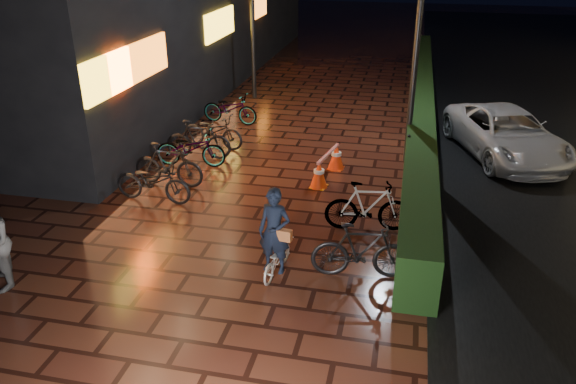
% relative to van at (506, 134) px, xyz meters
% --- Properties ---
extents(ground, '(80.00, 80.00, 0.00)m').
position_rel_van_xyz_m(ground, '(-5.50, -5.44, -0.62)').
color(ground, '#381911').
rests_on(ground, ground).
extents(hedge, '(0.70, 20.00, 1.00)m').
position_rel_van_xyz_m(hedge, '(-2.20, 2.56, -0.12)').
color(hedge, black).
rests_on(hedge, ground).
extents(van, '(3.29, 4.82, 1.22)m').
position_rel_van_xyz_m(van, '(0.00, 0.00, 0.00)').
color(van, '#AFB0B4').
rests_on(van, ground).
extents(lamp_post_hedge, '(0.54, 0.20, 5.62)m').
position_rel_van_xyz_m(lamp_post_hedge, '(-2.50, -0.88, 2.47)').
color(lamp_post_hedge, black).
rests_on(lamp_post_hedge, ground).
extents(lamp_post_sf, '(0.54, 0.17, 5.61)m').
position_rel_van_xyz_m(lamp_post_sf, '(-7.97, 4.13, 2.47)').
color(lamp_post_sf, black).
rests_on(lamp_post_sf, ground).
extents(cyclist, '(0.62, 1.19, 1.64)m').
position_rel_van_xyz_m(cyclist, '(-4.57, -6.78, -0.01)').
color(cyclist, silver).
rests_on(cyclist, ground).
extents(traffic_barrier, '(0.66, 1.60, 0.65)m').
position_rel_van_xyz_m(traffic_barrier, '(-4.33, -2.41, -0.29)').
color(traffic_barrier, '#ED390C').
rests_on(traffic_barrier, ground).
extents(cart_assembly, '(0.76, 0.66, 1.07)m').
position_rel_van_xyz_m(cart_assembly, '(-2.15, -1.74, -0.07)').
color(cart_assembly, black).
rests_on(cart_assembly, ground).
extents(parked_bikes_storefront, '(2.03, 6.41, 1.03)m').
position_rel_van_xyz_m(parked_bikes_storefront, '(-7.84, -2.02, -0.14)').
color(parked_bikes_storefront, black).
rests_on(parked_bikes_storefront, ground).
extents(parked_bikes_hedge, '(1.80, 2.44, 1.03)m').
position_rel_van_xyz_m(parked_bikes_hedge, '(-3.15, -5.68, -0.10)').
color(parked_bikes_hedge, black).
rests_on(parked_bikes_hedge, ground).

